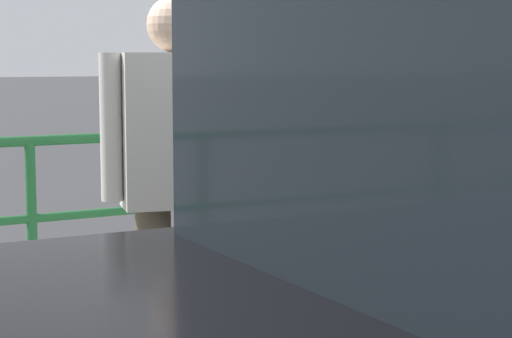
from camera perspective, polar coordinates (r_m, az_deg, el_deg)
parking_meter at (r=4.05m, az=1.99°, el=1.56°), size 0.17×0.18×1.52m
pedestrian_at_meter at (r=3.88m, az=-4.98°, el=-0.28°), size 0.72×0.58×1.72m
background_railing at (r=5.79m, az=-4.89°, el=-0.52°), size 24.06×0.06×1.03m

